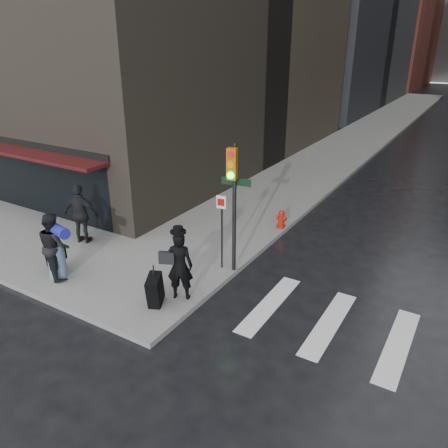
{
  "coord_description": "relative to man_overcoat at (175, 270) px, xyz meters",
  "views": [
    {
      "loc": [
        7.47,
        -7.87,
        6.38
      ],
      "look_at": [
        1.29,
        2.36,
        1.3
      ],
      "focal_mm": 35.0,
      "sensor_mm": 36.0,
      "label": 1
    }
  ],
  "objects": [
    {
      "name": "man_jeans",
      "position": [
        -3.57,
        -0.76,
        0.11
      ],
      "size": [
        1.33,
        1.1,
        1.93
      ],
      "rotation": [
        0.0,
        0.0,
        2.77
      ],
      "color": "black",
      "rests_on": "ground"
    },
    {
      "name": "ground",
      "position": [
        -1.4,
        0.23,
        -1.01
      ],
      "size": [
        140.0,
        140.0,
        0.0
      ],
      "primitive_type": "plane",
      "color": "black",
      "rests_on": "ground"
    },
    {
      "name": "storefront",
      "position": [
        -8.4,
        2.13,
        0.82
      ],
      "size": [
        8.4,
        1.11,
        2.83
      ],
      "color": "black",
      "rests_on": "ground"
    },
    {
      "name": "man_overcoat",
      "position": [
        0.0,
        0.0,
        0.0
      ],
      "size": [
        1.02,
        1.36,
        2.05
      ],
      "rotation": [
        0.0,
        0.0,
        3.57
      ],
      "color": "black",
      "rests_on": "ground"
    },
    {
      "name": "sidewalk_left",
      "position": [
        -1.4,
        27.23,
        -0.93
      ],
      "size": [
        4.0,
        50.0,
        0.15
      ],
      "primitive_type": "cube",
      "color": "slate",
      "rests_on": "ground"
    },
    {
      "name": "crosswalk",
      "position": [
        6.1,
        1.23,
        -1.0
      ],
      "size": [
        8.5,
        3.0,
        0.01
      ],
      "color": "silver",
      "rests_on": "ground"
    },
    {
      "name": "fire_hydrant",
      "position": [
        0.4,
        5.69,
        -0.56
      ],
      "size": [
        0.37,
        0.29,
        0.67
      ],
      "rotation": [
        0.0,
        0.0,
        -0.04
      ],
      "color": "#A3190A",
      "rests_on": "ground"
    },
    {
      "name": "traffic_light",
      "position": [
        0.49,
        2.04,
        1.56
      ],
      "size": [
        0.93,
        0.5,
        3.75
      ],
      "rotation": [
        0.0,
        0.0,
        0.16
      ],
      "color": "black",
      "rests_on": "ground"
    },
    {
      "name": "man_greycoat",
      "position": [
        -4.7,
        1.21,
        0.13
      ],
      "size": [
        1.25,
        0.84,
        1.97
      ],
      "rotation": [
        0.0,
        0.0,
        3.49
      ],
      "color": "black",
      "rests_on": "ground"
    }
  ]
}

